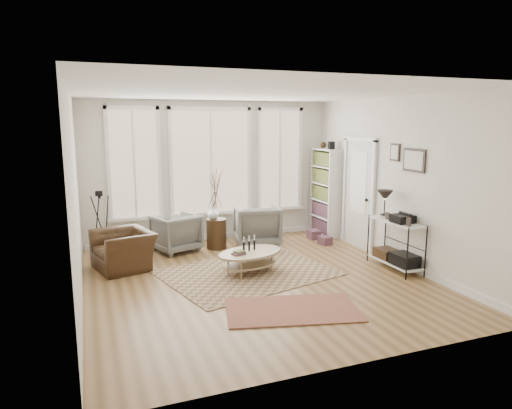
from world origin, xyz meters
name	(u,v)px	position (x,y,z in m)	size (l,w,h in m)	color
room	(258,191)	(0.02, 0.03, 1.43)	(5.50, 5.54, 2.90)	olive
bay_window	(211,164)	(0.00, 2.71, 1.61)	(4.14, 0.12, 2.24)	tan
door	(359,191)	(2.57, 1.15, 1.12)	(0.09, 1.06, 2.22)	silver
bookcase	(326,192)	(2.44, 2.23, 0.96)	(0.31, 0.85, 2.06)	white
low_shelf	(395,240)	(2.38, -0.30, 0.51)	(0.38, 1.08, 1.30)	white
wall_art	(409,158)	(2.58, -0.27, 1.88)	(0.04, 0.88, 0.44)	black
rug_main	(248,273)	(-0.03, 0.36, 0.01)	(2.66, 2.00, 0.01)	brown
rug_runner	(292,309)	(0.01, -1.27, 0.01)	(1.75, 0.97, 0.01)	maroon
coffee_table	(250,256)	(0.00, 0.36, 0.28)	(1.32, 1.05, 0.53)	tan
armchair_left	(176,233)	(-0.90, 2.09, 0.36)	(0.77, 0.80, 0.73)	slate
armchair_right	(257,225)	(0.75, 1.99, 0.41)	(0.87, 0.89, 0.81)	slate
side_table	(216,209)	(-0.10, 2.02, 0.79)	(0.39, 0.39, 1.65)	#352111
vase	(213,213)	(-0.16, 2.04, 0.71)	(0.22, 0.22, 0.23)	silver
accent_chair	(124,250)	(-1.93, 1.35, 0.32)	(0.87, 1.00, 0.65)	#352111
tripod_camera	(101,228)	(-2.24, 2.04, 0.58)	(0.44, 0.44, 1.26)	black
book_stack_near	(314,234)	(2.05, 2.00, 0.09)	(0.23, 0.29, 0.19)	maroon
book_stack_far	(325,240)	(2.05, 1.50, 0.08)	(0.20, 0.26, 0.17)	maroon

